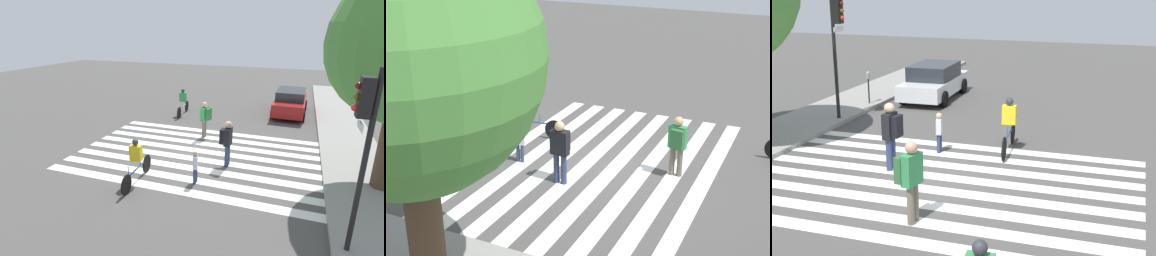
{
  "view_description": "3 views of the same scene",
  "coord_description": "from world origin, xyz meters",
  "views": [
    {
      "loc": [
        11.17,
        3.84,
        5.23
      ],
      "look_at": [
        -0.08,
        -0.22,
        1.15
      ],
      "focal_mm": 28.0,
      "sensor_mm": 36.0,
      "label": 1
    },
    {
      "loc": [
        -5.55,
        13.32,
        6.85
      ],
      "look_at": [
        0.56,
        0.36,
        1.24
      ],
      "focal_mm": 50.0,
      "sensor_mm": 36.0,
      "label": 2
    },
    {
      "loc": [
        -11.63,
        -4.55,
        5.02
      ],
      "look_at": [
        0.07,
        -0.73,
        1.48
      ],
      "focal_mm": 50.0,
      "sensor_mm": 36.0,
      "label": 3
    }
  ],
  "objects": [
    {
      "name": "pedestrian_child_with_backpack",
      "position": [
        -2.2,
        -0.3,
        1.05
      ],
      "size": [
        0.53,
        0.48,
        1.79
      ],
      "rotation": [
        0.0,
        0.0,
        2.92
      ],
      "color": "#6B6051",
      "rests_on": "ground_plane"
    },
    {
      "name": "crosswalk_stripes",
      "position": [
        0.0,
        0.0,
        0.0
      ],
      "size": [
        6.52,
        10.0,
        0.01
      ],
      "color": "white",
      "rests_on": "ground_plane"
    },
    {
      "name": "pedestrian_adult_yellow_jacket",
      "position": [
        0.58,
        1.44,
        1.07
      ],
      "size": [
        0.51,
        0.43,
        1.83
      ],
      "rotation": [
        0.0,
        0.0,
        -0.04
      ],
      "color": "navy",
      "rests_on": "ground_plane"
    },
    {
      "name": "pedestrian_adult_tall_backpack",
      "position": [
        2.3,
        0.76,
        0.68
      ],
      "size": [
        0.36,
        0.22,
        1.2
      ],
      "rotation": [
        0.0,
        0.0,
        3.37
      ],
      "color": "navy",
      "rests_on": "ground_plane"
    },
    {
      "name": "cyclist_mid_street",
      "position": [
        2.98,
        -1.15,
        0.87
      ],
      "size": [
        2.33,
        0.42,
        1.63
      ],
      "rotation": [
        0.0,
        0.0,
        0.08
      ],
      "color": "black",
      "rests_on": "ground_plane"
    },
    {
      "name": "ground_plane",
      "position": [
        0.0,
        0.0,
        0.0
      ],
      "size": [
        60.0,
        60.0,
        0.0
      ],
      "primitive_type": "plane",
      "color": "#4C4947"
    },
    {
      "name": "street_tree",
      "position": [
        0.68,
        6.78,
        4.7
      ],
      "size": [
        4.75,
        4.75,
        7.12
      ],
      "color": "#4C3826",
      "rests_on": "ground_plane"
    }
  ]
}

